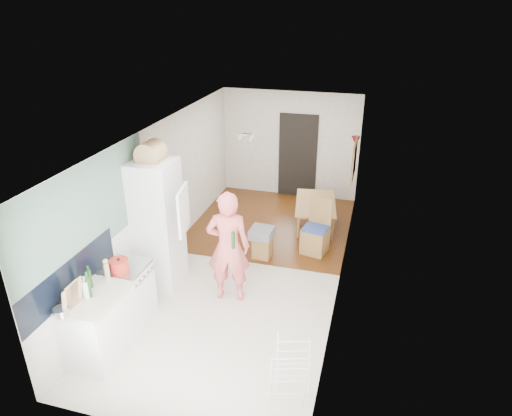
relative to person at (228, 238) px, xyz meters
The scene contains 32 objects.
room_shell 0.90m from the person, 86.87° to the left, with size 3.20×7.00×2.50m, color white, non-canonical shape.
floor 1.40m from the person, 86.87° to the left, with size 3.20×7.00×0.01m, color beige.
wood_floor_overlay 2.94m from the person, 88.99° to the left, with size 3.20×3.30×0.01m, color #603211.
sage_wall_panel 2.05m from the person, 144.10° to the right, with size 0.02×3.00×1.30m, color slate.
tile_splashback 2.27m from the person, 132.68° to the right, with size 0.02×1.90×0.50m, color black.
doorway_recess 4.37m from the person, 86.74° to the left, with size 0.90×0.04×2.00m, color black.
base_cabinet 2.18m from the person, 126.91° to the right, with size 0.60×0.90×0.86m, color white.
worktop 2.09m from the person, 126.91° to the right, with size 0.62×0.92×0.06m, color beige.
range_cooker 1.68m from the person, 143.80° to the right, with size 0.60×0.60×0.88m, color white.
cooker_top 1.56m from the person, 143.80° to the right, with size 0.60×0.60×0.04m, color #B8B8BA.
fridge_housing 1.23m from the person, behind, with size 0.66×0.66×2.15m, color white.
fridge_door 0.80m from the person, 162.22° to the right, with size 0.56×0.04×0.70m, color white.
fridge_interior 1.03m from the person, behind, with size 0.02×0.52×0.66m, color white.
pinboard 3.26m from the person, 59.67° to the left, with size 0.03×0.90×0.70m, color tan.
pinboard_frame 3.25m from the person, 59.91° to the left, with size 0.01×0.94×0.74m, color olive.
wall_sconce 3.84m from the person, 65.18° to the left, with size 0.18×0.18×0.16m, color maroon.
person is the anchor object (origin of this frame).
dining_table 3.19m from the person, 71.99° to the left, with size 1.24×0.69×0.43m, color olive.
dining_chair 2.15m from the person, 58.21° to the left, with size 0.44×0.44×1.04m, color olive, non-canonical shape.
stool 1.61m from the person, 81.64° to the left, with size 0.32×0.32×0.42m, color olive, non-canonical shape.
grey_drape 1.46m from the person, 82.32° to the left, with size 0.40×0.40×0.18m, color gray.
drying_rack 2.34m from the person, 52.85° to the right, with size 0.40×0.36×0.79m, color white, non-canonical shape.
bread_bin 1.72m from the person, behind, with size 0.40×0.38×0.21m, color tan, non-canonical shape.
red_casserole 1.62m from the person, 140.99° to the right, with size 0.27×0.27×0.16m, color red.
steel_pan 2.52m from the person, 123.73° to the right, with size 0.19×0.19×0.09m, color #B8B8BA.
held_bottle 0.25m from the person, 52.89° to the right, with size 0.06×0.06×0.26m, color #183E19.
bottle_a 2.12m from the person, 127.35° to the right, with size 0.07×0.07×0.30m, color #183E19.
bottle_b 2.05m from the person, 133.06° to the right, with size 0.06×0.06×0.26m, color #183E19.
bottle_c 2.15m from the person, 127.79° to the right, with size 0.10×0.10×0.24m, color silver.
pepper_mill_front 1.81m from the person, 136.26° to the right, with size 0.06×0.06×0.23m, color tan.
pepper_mill_back 1.80m from the person, 136.33° to the right, with size 0.06×0.06×0.23m, color tan.
chopping_boards 2.36m from the person, 124.42° to the right, with size 0.04×0.27×0.37m, color tan, non-canonical shape.
Camera 1 is at (1.98, -6.63, 4.38)m, focal length 32.00 mm.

